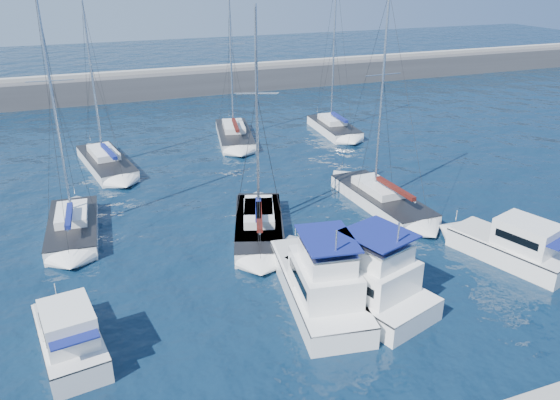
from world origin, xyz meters
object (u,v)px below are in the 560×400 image
object	(u,v)px
motor_yacht_stbd_inner	(363,282)
motor_yacht_port_outer	(70,338)
sailboat_back_a	(106,162)
sailboat_mid_d	(381,199)
sailboat_mid_b	(259,227)
sailboat_mid_a	(73,227)
motor_yacht_stbd_outer	(515,247)
sailboat_back_c	(334,127)
motor_yacht_port_inner	(320,284)
sailboat_back_b	(234,135)
sailboat_mid_c	(259,221)

from	to	relation	value
motor_yacht_stbd_inner	motor_yacht_port_outer	bearing A→B (deg)	158.99
motor_yacht_port_outer	sailboat_back_a	size ratio (longest dim) A/B	0.44
sailboat_mid_d	sailboat_back_a	xyz separation A→B (m)	(-18.16, 15.49, -0.01)
motor_yacht_port_outer	sailboat_mid_b	xyz separation A→B (m)	(11.82, 8.44, -0.43)
motor_yacht_stbd_inner	sailboat_mid_a	bearing A→B (deg)	118.02
motor_yacht_stbd_outer	sailboat_mid_a	size ratio (longest dim) A/B	0.47
sailboat_back_a	sailboat_mid_b	bearing A→B (deg)	-73.15
sailboat_back_a	sailboat_back_c	size ratio (longest dim) A/B	0.88
sailboat_mid_d	sailboat_back_a	world-z (taller)	sailboat_mid_d
motor_yacht_port_outer	motor_yacht_port_inner	distance (m)	12.23
motor_yacht_stbd_inner	sailboat_mid_a	distance (m)	19.45
sailboat_mid_a	sailboat_back_c	world-z (taller)	sailboat_back_c
motor_yacht_port_outer	sailboat_mid_b	world-z (taller)	sailboat_mid_b
motor_yacht_port_inner	motor_yacht_stbd_inner	xyz separation A→B (m)	(2.17, -0.59, -0.00)
sailboat_mid_b	sailboat_back_b	size ratio (longest dim) A/B	0.98
motor_yacht_port_outer	sailboat_mid_d	bearing A→B (deg)	15.43
motor_yacht_port_outer	motor_yacht_stbd_outer	distance (m)	24.78
motor_yacht_stbd_inner	motor_yacht_stbd_outer	distance (m)	10.38
motor_yacht_stbd_outer	sailboat_mid_c	xyz separation A→B (m)	(-12.69, 9.65, -0.42)
motor_yacht_port_inner	sailboat_mid_c	size ratio (longest dim) A/B	0.68
sailboat_mid_a	sailboat_mid_c	xyz separation A→B (m)	(11.64, -3.44, -0.01)
sailboat_back_b	sailboat_back_c	xyz separation A→B (m)	(10.49, -1.16, 0.03)
sailboat_mid_a	sailboat_back_c	size ratio (longest dim) A/B	0.99
motor_yacht_stbd_inner	sailboat_mid_d	xyz separation A→B (m)	(7.26, 10.40, -0.62)
motor_yacht_port_inner	sailboat_mid_a	size ratio (longest dim) A/B	0.61
sailboat_back_b	motor_yacht_stbd_inner	bearing A→B (deg)	-82.60
sailboat_mid_d	sailboat_back_b	size ratio (longest dim) A/B	1.01
sailboat_mid_a	sailboat_mid_b	size ratio (longest dim) A/B	1.09
sailboat_mid_d	sailboat_mid_b	bearing A→B (deg)	-175.99
motor_yacht_port_outer	sailboat_mid_c	size ratio (longest dim) A/B	0.44
motor_yacht_port_outer	sailboat_back_a	distance (m)	25.36
sailboat_back_a	sailboat_back_c	bearing A→B (deg)	-2.93
motor_yacht_port_outer	motor_yacht_stbd_outer	bearing A→B (deg)	-9.34
sailboat_back_a	sailboat_mid_c	bearing A→B (deg)	-71.19
sailboat_mid_b	motor_yacht_port_outer	bearing A→B (deg)	-126.68
motor_yacht_port_outer	sailboat_back_a	world-z (taller)	sailboat_back_a
motor_yacht_port_inner	sailboat_mid_d	bearing A→B (deg)	54.88
motor_yacht_stbd_outer	sailboat_mid_d	size ratio (longest dim) A/B	0.50
motor_yacht_stbd_inner	sailboat_mid_d	size ratio (longest dim) A/B	0.59
sailboat_mid_b	sailboat_back_a	bearing A→B (deg)	134.30
motor_yacht_port_inner	motor_yacht_stbd_outer	distance (m)	12.55
sailboat_mid_a	sailboat_mid_b	bearing A→B (deg)	-16.94
motor_yacht_stbd_inner	sailboat_mid_c	bearing A→B (deg)	85.06
motor_yacht_port_inner	sailboat_mid_c	world-z (taller)	sailboat_mid_c
sailboat_mid_d	sailboat_back_a	size ratio (longest dim) A/B	1.07
sailboat_mid_a	sailboat_mid_b	xyz separation A→B (m)	(11.38, -4.29, -0.02)
sailboat_mid_a	motor_yacht_port_outer	bearing A→B (deg)	-88.25
sailboat_back_b	sailboat_mid_c	bearing A→B (deg)	-90.96
sailboat_back_b	sailboat_back_c	size ratio (longest dim) A/B	0.93
motor_yacht_stbd_outer	sailboat_mid_b	distance (m)	15.66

